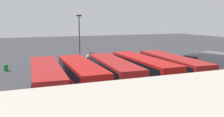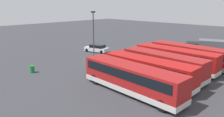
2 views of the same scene
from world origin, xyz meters
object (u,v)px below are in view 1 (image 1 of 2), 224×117
(bus_single_deck_fifth, at_px, (46,80))
(car_small_green, at_px, (156,61))
(box_truck_blue, at_px, (218,65))
(bus_single_deck_second, at_px, (143,70))
(lamp_post_tall, at_px, (79,37))
(bus_single_deck_third, at_px, (113,73))
(bus_single_deck_near_end, at_px, (172,68))
(car_hatchback_silver, at_px, (97,57))
(waste_bin_yellow, at_px, (6,68))
(bus_single_deck_fourth, at_px, (81,76))

(bus_single_deck_fifth, bearing_deg, car_small_green, -151.26)
(box_truck_blue, bearing_deg, bus_single_deck_second, -8.16)
(lamp_post_tall, bearing_deg, bus_single_deck_third, 91.95)
(bus_single_deck_near_end, bearing_deg, lamp_post_tall, -58.61)
(car_hatchback_silver, bearing_deg, bus_single_deck_second, 90.29)
(bus_single_deck_third, xyz_separation_m, car_small_green, (-11.01, -9.33, -0.92))
(bus_single_deck_fifth, distance_m, car_hatchback_silver, 20.00)
(car_hatchback_silver, distance_m, waste_bin_yellow, 14.87)
(bus_single_deck_near_end, distance_m, bus_single_deck_second, 3.61)
(car_small_green, bearing_deg, bus_single_deck_second, 51.02)
(bus_single_deck_third, bearing_deg, bus_single_deck_fourth, 3.42)
(bus_single_deck_third, xyz_separation_m, car_hatchback_silver, (-3.63, -16.53, -0.92))
(bus_single_deck_near_end, distance_m, bus_single_deck_fifth, 14.18)
(lamp_post_tall, bearing_deg, bus_single_deck_near_end, 121.39)
(waste_bin_yellow, bearing_deg, bus_single_deck_fourth, 118.62)
(bus_single_deck_near_end, xyz_separation_m, bus_single_deck_fifth, (14.17, 0.47, 0.00))
(bus_single_deck_near_end, relative_size, car_hatchback_silver, 2.47)
(bus_single_deck_second, xyz_separation_m, waste_bin_yellow, (14.58, -12.97, -1.15))
(bus_single_deck_near_end, relative_size, bus_single_deck_second, 1.02)
(waste_bin_yellow, bearing_deg, lamp_post_tall, 176.78)
(bus_single_deck_fifth, distance_m, waste_bin_yellow, 14.36)
(bus_single_deck_near_end, relative_size, box_truck_blue, 1.51)
(bus_single_deck_fifth, relative_size, car_small_green, 2.68)
(bus_single_deck_near_end, bearing_deg, bus_single_deck_third, -0.05)
(bus_single_deck_near_end, bearing_deg, bus_single_deck_fourth, 1.08)
(car_small_green, bearing_deg, lamp_post_tall, -16.34)
(bus_single_deck_near_end, height_order, box_truck_blue, box_truck_blue)
(car_small_green, bearing_deg, car_hatchback_silver, -44.28)
(bus_single_deck_fourth, height_order, lamp_post_tall, lamp_post_tall)
(bus_single_deck_second, relative_size, car_small_green, 2.60)
(bus_single_deck_third, bearing_deg, bus_single_deck_second, -175.38)
(bus_single_deck_fourth, bearing_deg, bus_single_deck_second, -175.97)
(box_truck_blue, height_order, lamp_post_tall, lamp_post_tall)
(bus_single_deck_fifth, xyz_separation_m, car_small_green, (-17.88, -9.80, -0.92))
(car_hatchback_silver, xyz_separation_m, waste_bin_yellow, (14.50, 3.26, -0.23))
(bus_single_deck_fifth, height_order, car_small_green, bus_single_deck_fifth)
(bus_single_deck_fourth, distance_m, car_hatchback_silver, 18.22)
(bus_single_deck_fourth, height_order, car_small_green, bus_single_deck_fourth)
(car_small_green, bearing_deg, bus_single_deck_fourth, 33.27)
(bus_single_deck_third, relative_size, bus_single_deck_fifth, 0.94)
(bus_single_deck_fourth, height_order, bus_single_deck_fifth, same)
(bus_single_deck_near_end, height_order, bus_single_deck_fifth, same)
(bus_single_deck_second, xyz_separation_m, bus_single_deck_fourth, (7.23, 0.51, -0.00))
(lamp_post_tall, distance_m, waste_bin_yellow, 11.24)
(box_truck_blue, bearing_deg, bus_single_deck_third, -4.57)
(bus_single_deck_third, relative_size, lamp_post_tall, 1.45)
(bus_single_deck_second, bearing_deg, bus_single_deck_fourth, 4.03)
(bus_single_deck_near_end, relative_size, bus_single_deck_third, 1.05)
(bus_single_deck_fourth, distance_m, car_small_green, 17.41)
(bus_single_deck_second, height_order, box_truck_blue, box_truck_blue)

